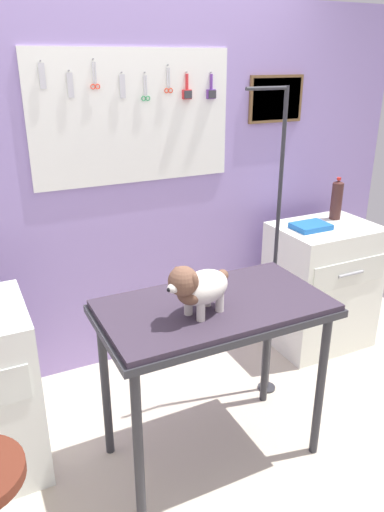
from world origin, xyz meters
TOP-DOWN VIEW (x-y plane):
  - ground at (0.00, 0.00)m, footprint 4.40×4.00m
  - rear_wall_panel at (0.01, 1.28)m, footprint 4.00×0.11m
  - grooming_table at (-0.01, 0.19)m, footprint 1.09×0.60m
  - grooming_arm at (0.55, 0.51)m, footprint 0.30×0.11m
  - dog at (-0.14, 0.11)m, footprint 0.35×0.24m
  - cabinet_right at (1.21, 0.83)m, footprint 0.68×0.54m
  - soda_bottle at (1.36, 0.94)m, footprint 0.08×0.08m
  - supply_tray at (1.07, 0.83)m, footprint 0.24×0.18m

SIDE VIEW (x-z plane):
  - ground at x=0.00m, z-range -0.04..0.00m
  - cabinet_right at x=1.21m, z-range 0.00..0.89m
  - grooming_table at x=-0.01m, z-range 0.35..1.24m
  - grooming_arm at x=0.55m, z-range -0.06..1.77m
  - supply_tray at x=1.07m, z-range 0.89..0.93m
  - dog at x=-0.14m, z-range 0.90..1.16m
  - soda_bottle at x=1.36m, z-range 0.88..1.18m
  - rear_wall_panel at x=0.01m, z-range 0.02..2.32m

